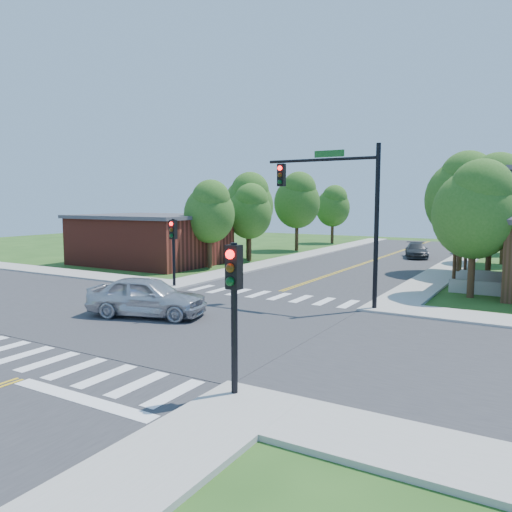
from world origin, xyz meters
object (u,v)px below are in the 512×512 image
Objects in this scene: signal_pole_se at (234,291)px; car_silver at (147,297)px; signal_mast_ne at (340,199)px; signal_pole_nw at (173,240)px; car_dgrey at (417,251)px.

car_silver is (-7.71, 5.32, -1.83)m from signal_pole_se.
car_silver is at bearing -135.66° from signal_mast_ne.
signal_mast_ne is 9.33m from car_silver.
signal_mast_ne is at bearing 98.56° from signal_pole_se.
signal_pole_nw is (-11.20, 11.20, 0.00)m from signal_pole_se.
signal_mast_ne is 1.37× the size of car_silver.
signal_pole_nw is at bearing 13.63° from car_silver.
signal_pole_se is at bearing -81.44° from signal_mast_ne.
signal_mast_ne is 11.55m from signal_pole_se.
signal_pole_se is 1.00× the size of signal_pole_nw.
signal_pole_se is 15.84m from signal_pole_nw.
signal_pole_se is at bearing -100.61° from car_dgrey.
car_dgrey is at bearing 69.17° from signal_pole_nw.
signal_pole_se and signal_pole_nw have the same top height.
signal_mast_ne is 9.76m from signal_pole_nw.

